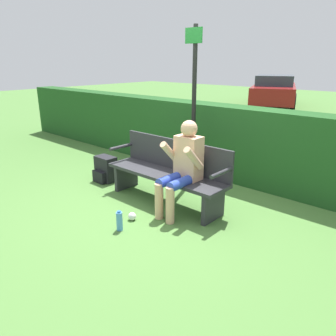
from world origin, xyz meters
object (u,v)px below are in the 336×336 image
parked_car (274,91)px  signpost (194,100)px  person_seated (183,164)px  park_bench (168,171)px  water_bottle (119,221)px  backpack (105,170)px

parked_car → signpost: bearing=175.5°
person_seated → signpost: size_ratio=0.50×
parked_car → person_seated: bearing=176.8°
park_bench → person_seated: person_seated is taller
parked_car → water_bottle: bearing=174.5°
park_bench → backpack: size_ratio=4.48×
water_bottle → parked_car: (-3.69, 12.04, 0.53)m
backpack → water_bottle: (1.48, -0.94, -0.08)m
backpack → water_bottle: backpack is taller
park_bench → backpack: (-1.34, -0.09, -0.25)m
person_seated → backpack: person_seated is taller
backpack → signpost: bearing=41.7°
park_bench → water_bottle: 1.10m
water_bottle → person_seated: bearing=75.5°
person_seated → water_bottle: (-0.23, -0.90, -0.55)m
water_bottle → parked_car: 12.60m
person_seated → signpost: signpost is taller
parked_car → backpack: bearing=168.7°
water_bottle → signpost: 2.31m
person_seated → parked_car: size_ratio=0.26×
person_seated → backpack: (-1.72, 0.04, -0.47)m
backpack → water_bottle: bearing=-32.4°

